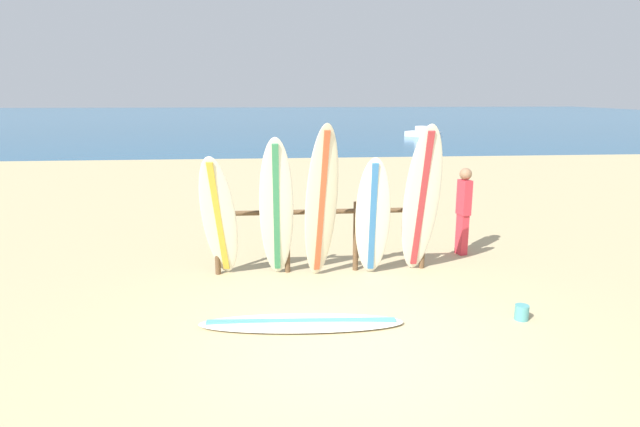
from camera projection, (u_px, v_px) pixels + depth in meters
name	position (u px, v px, depth m)	size (l,w,h in m)	color
ground_plane	(357.00, 353.00, 5.92)	(120.00, 120.00, 0.00)	tan
ocean_water	(279.00, 117.00, 62.18)	(120.00, 80.00, 0.01)	#1E5984
surfboard_rack	(322.00, 228.00, 8.48)	(3.48, 0.09, 1.16)	brown
surfboard_leaning_far_left	(219.00, 218.00, 7.97)	(0.66, 0.94, 2.02)	silver
surfboard_leaning_left	(276.00, 210.00, 7.94)	(0.53, 0.84, 2.28)	silver
surfboard_leaning_center_left	(321.00, 204.00, 7.93)	(0.62, 0.76, 2.47)	beige
surfboard_leaning_center	(373.00, 218.00, 8.09)	(0.61, 0.70, 1.97)	silver
surfboard_leaning_center_right	(421.00, 201.00, 8.16)	(0.58, 0.78, 2.45)	silver
surfboard_lying_on_sand	(301.00, 323.00, 6.62)	(2.63, 0.73, 0.08)	white
beachgoer_standing	(464.00, 207.00, 9.36)	(0.22, 0.28, 1.58)	#D8333F
small_boat_offshore	(423.00, 133.00, 34.22)	(2.21, 2.24, 0.71)	silver
sand_bucket	(522.00, 312.00, 6.78)	(0.18, 0.18, 0.20)	teal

